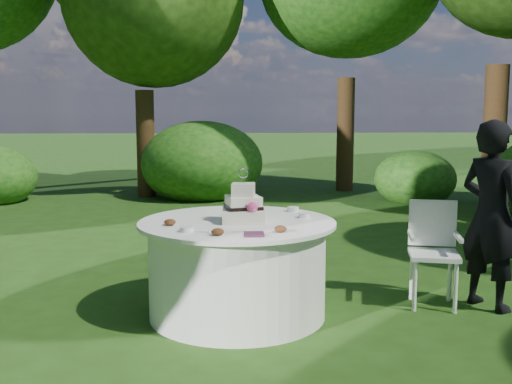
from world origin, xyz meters
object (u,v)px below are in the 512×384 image
cake (244,208)px  chair (433,244)px  table (237,268)px  guest (491,215)px  napkins (254,234)px

cake → chair: bearing=8.3°
table → cake: bearing=-37.8°
guest → chair: (-0.43, 0.13, -0.27)m
napkins → guest: bearing=17.7°
guest → table: bearing=62.6°
guest → table: size_ratio=1.00×
guest → chair: guest is taller
cake → guest: bearing=3.1°
table → chair: chair is taller
napkins → chair: chair is taller
chair → table: bearing=-173.3°
table → chair: 1.68m
napkins → table: napkins is taller
guest → table: 2.13m
chair → guest: bearing=-16.1°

